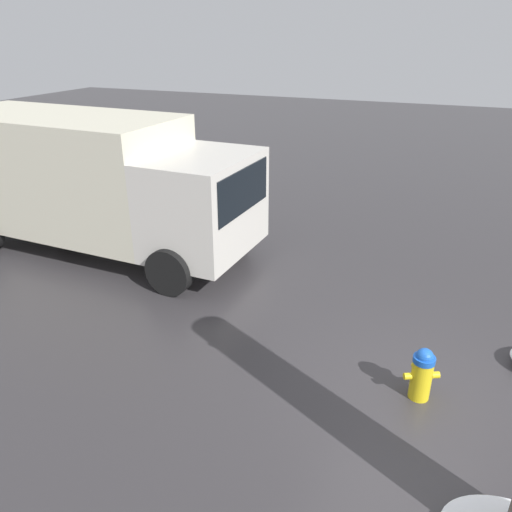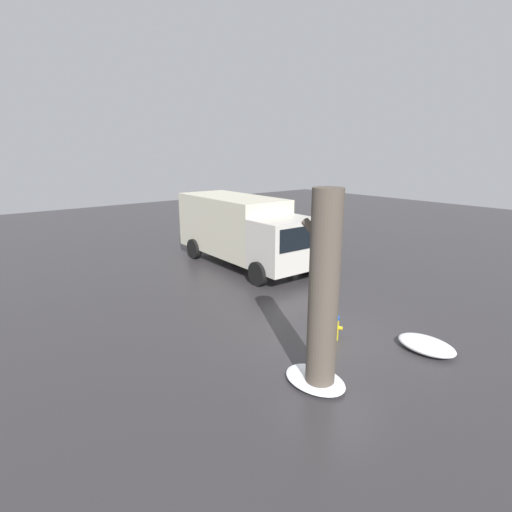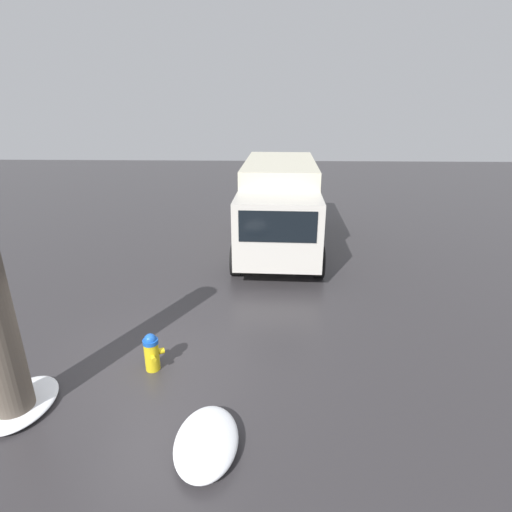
{
  "view_description": "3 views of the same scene",
  "coord_description": "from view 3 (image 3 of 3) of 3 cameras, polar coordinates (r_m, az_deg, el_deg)",
  "views": [
    {
      "loc": [
        -0.01,
        5.73,
        4.49
      ],
      "look_at": [
        2.92,
        -1.36,
        0.99
      ],
      "focal_mm": 35.0,
      "sensor_mm": 36.0,
      "label": 1
    },
    {
      "loc": [
        -6.14,
        7.6,
        4.79
      ],
      "look_at": [
        4.16,
        -0.78,
        1.28
      ],
      "focal_mm": 28.0,
      "sensor_mm": 36.0,
      "label": 2
    },
    {
      "loc": [
        -6.28,
        -2.17,
        4.72
      ],
      "look_at": [
        2.91,
        -1.87,
        1.22
      ],
      "focal_mm": 28.0,
      "sensor_mm": 36.0,
      "label": 3
    }
  ],
  "objects": [
    {
      "name": "ground_plane",
      "position": [
        8.15,
        -14.45,
        -15.33
      ],
      "size": [
        60.0,
        60.0,
        0.0
      ],
      "primitive_type": "plane",
      "color": "#333033"
    },
    {
      "name": "snow_pile_curbside",
      "position": [
        8.05,
        -30.43,
        -17.7
      ],
      "size": [
        1.43,
        1.01,
        0.17
      ],
      "color": "white",
      "rests_on": "ground_plane"
    },
    {
      "name": "pedestrian",
      "position": [
        12.06,
        7.45,
        1.99
      ],
      "size": [
        0.34,
        0.34,
        1.58
      ],
      "rotation": [
        0.0,
        0.0,
        4.89
      ],
      "color": "#23232D",
      "rests_on": "ground_plane"
    },
    {
      "name": "fire_hydrant",
      "position": [
        7.93,
        -14.68,
        -13.04
      ],
      "size": [
        0.46,
        0.38,
        0.76
      ],
      "rotation": [
        0.0,
        0.0,
        5.17
      ],
      "color": "yellow",
      "rests_on": "ground_plane"
    },
    {
      "name": "delivery_truck",
      "position": [
        13.92,
        3.33,
        7.79
      ],
      "size": [
        7.18,
        2.88,
        2.88
      ],
      "rotation": [
        0.0,
        0.0,
        1.54
      ],
      "color": "beige",
      "rests_on": "ground_plane"
    },
    {
      "name": "snow_pile_by_hydrant",
      "position": [
        6.42,
        -7.09,
        -24.82
      ],
      "size": [
        1.43,
        0.93,
        0.3
      ],
      "color": "white",
      "rests_on": "ground_plane"
    }
  ]
}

